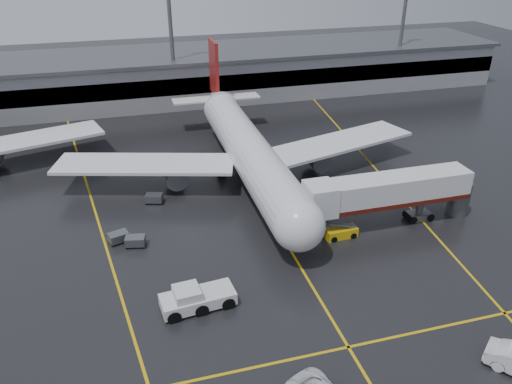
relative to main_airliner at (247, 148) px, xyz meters
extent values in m
plane|color=black|center=(0.00, -9.70, -4.21)|extent=(220.00, 220.00, 0.00)
cube|color=gold|center=(0.00, -9.70, -4.20)|extent=(0.25, 90.00, 0.02)
cube|color=gold|center=(0.00, -31.70, -4.20)|extent=(60.00, 0.25, 0.02)
cube|color=gold|center=(-20.00, 0.30, -4.20)|extent=(9.99, 69.35, 0.02)
cube|color=gold|center=(18.00, 0.30, -4.20)|extent=(7.57, 69.64, 0.02)
cube|color=gray|center=(0.00, 38.30, -0.21)|extent=(120.00, 18.00, 8.00)
cube|color=black|center=(0.00, 29.50, 0.29)|extent=(120.00, 0.40, 3.00)
cube|color=#595B60|center=(0.00, 38.30, 4.09)|extent=(122.00, 19.00, 0.60)
cylinder|color=#595B60|center=(-5.00, 32.30, 8.29)|extent=(0.70, 0.70, 25.00)
cylinder|color=#595B60|center=(40.00, 32.30, 8.29)|extent=(0.70, 0.70, 25.00)
cylinder|color=silver|center=(0.00, -1.70, -0.01)|extent=(5.20, 36.00, 5.20)
sphere|color=silver|center=(0.00, -19.70, -0.01)|extent=(5.20, 5.20, 5.20)
cone|color=silver|center=(0.00, 19.30, 0.59)|extent=(4.94, 8.00, 4.94)
cube|color=maroon|center=(0.00, 20.30, 5.49)|extent=(0.50, 5.50, 8.50)
cube|color=silver|center=(0.00, 19.30, 0.79)|extent=(14.00, 3.00, 0.25)
cube|color=silver|center=(-13.00, 0.30, -0.81)|extent=(22.80, 11.83, 0.40)
cube|color=silver|center=(13.00, 0.30, -0.81)|extent=(22.80, 11.83, 0.40)
cylinder|color=#595B60|center=(-9.50, -0.70, -2.21)|extent=(2.60, 4.50, 2.60)
cylinder|color=#595B60|center=(9.50, -0.70, -2.21)|extent=(2.60, 4.50, 2.60)
cylinder|color=#595B60|center=(0.00, -16.70, -3.21)|extent=(0.56, 0.56, 2.00)
cylinder|color=#595B60|center=(-3.20, 1.30, -3.21)|extent=(0.56, 0.56, 2.00)
cylinder|color=#595B60|center=(3.20, 1.30, -3.21)|extent=(0.56, 0.56, 2.00)
cylinder|color=black|center=(0.00, -16.70, -3.76)|extent=(0.40, 1.10, 1.10)
cylinder|color=black|center=(-3.20, 1.30, -3.66)|extent=(1.00, 1.40, 1.40)
cylinder|color=black|center=(3.20, 1.30, -3.66)|extent=(1.00, 1.40, 1.40)
cube|color=silver|center=(-29.00, 12.30, -0.81)|extent=(22.80, 11.83, 0.40)
cube|color=silver|center=(12.00, -15.70, 0.19)|extent=(18.00, 3.20, 3.00)
cube|color=#4C140B|center=(12.00, -15.70, -1.11)|extent=(18.00, 3.30, 0.50)
cube|color=silver|center=(3.80, -15.70, 0.19)|extent=(3.00, 3.40, 3.30)
cylinder|color=#595B60|center=(16.00, -15.70, -2.71)|extent=(0.80, 0.80, 3.00)
cube|color=#595B60|center=(16.00, -15.70, -3.76)|extent=(2.60, 1.60, 0.90)
cylinder|color=#595B60|center=(21.00, -15.70, -2.21)|extent=(2.40, 2.40, 4.00)
cylinder|color=black|center=(14.90, -15.70, -3.76)|extent=(0.90, 1.80, 0.90)
cylinder|color=black|center=(17.10, -15.70, -3.76)|extent=(0.90, 1.80, 0.90)
cube|color=silver|center=(-10.60, -23.74, -3.38)|extent=(6.64, 3.19, 1.10)
cube|color=silver|center=(-11.52, -23.83, -2.47)|extent=(2.41, 2.41, 0.92)
cube|color=black|center=(-11.52, -23.83, -2.47)|extent=(2.17, 2.17, 0.83)
cylinder|color=black|center=(-12.98, -23.97, -3.70)|extent=(1.46, 2.86, 1.19)
cylinder|color=black|center=(-10.60, -23.74, -3.70)|extent=(1.46, 2.86, 1.19)
cylinder|color=black|center=(-8.23, -23.50, -3.70)|extent=(1.46, 2.86, 1.19)
cube|color=gold|center=(6.03, -16.74, -3.68)|extent=(3.53, 1.63, 1.06)
cube|color=#595B60|center=(6.03, -16.74, -2.67)|extent=(3.37, 1.05, 1.21)
cylinder|color=black|center=(4.87, -16.80, -3.92)|extent=(0.76, 1.67, 0.67)
cylinder|color=black|center=(7.18, -16.68, -3.92)|extent=(0.76, 1.67, 0.67)
cube|color=#595B60|center=(-15.25, -12.62, -3.56)|extent=(2.22, 1.68, 0.90)
cylinder|color=black|center=(-16.14, -12.95, -4.03)|extent=(0.40, 0.20, 0.40)
cylinder|color=black|center=(-14.57, -13.27, -4.03)|extent=(0.40, 0.20, 0.40)
cylinder|color=black|center=(-15.93, -11.97, -4.03)|extent=(0.40, 0.20, 0.40)
cylinder|color=black|center=(-14.36, -12.29, -4.03)|extent=(0.40, 0.20, 0.40)
cube|color=#595B60|center=(-16.91, -11.39, -3.56)|extent=(2.31, 1.87, 0.90)
cylinder|color=black|center=(-17.51, -12.12, -4.03)|extent=(0.40, 0.20, 0.40)
cylinder|color=black|center=(-15.99, -11.60, -4.03)|extent=(0.40, 0.20, 0.40)
cylinder|color=black|center=(-17.83, -11.17, -4.03)|extent=(0.40, 0.20, 0.40)
cylinder|color=black|center=(-16.31, -10.66, -4.03)|extent=(0.40, 0.20, 0.40)
cube|color=#595B60|center=(-12.49, -3.73, -3.56)|extent=(2.30, 1.84, 0.90)
cylinder|color=black|center=(-13.40, -3.97, -4.03)|extent=(0.40, 0.20, 0.40)
cylinder|color=black|center=(-11.87, -4.45, -4.03)|extent=(0.40, 0.20, 0.40)
cylinder|color=black|center=(-13.10, -3.02, -4.03)|extent=(0.40, 0.20, 0.40)
cylinder|color=black|center=(-11.58, -3.49, -4.03)|extent=(0.40, 0.20, 0.40)
camera|label=1|loc=(-14.93, -58.00, 25.15)|focal=35.24mm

